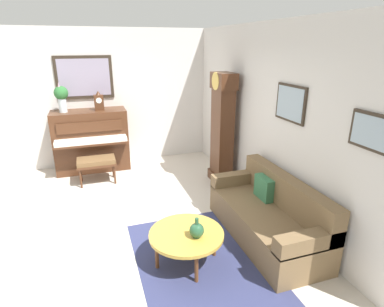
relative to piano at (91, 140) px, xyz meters
name	(u,v)px	position (x,y,z in m)	size (l,w,h in m)	color
ground_plane	(114,224)	(2.23, 0.19, -0.67)	(6.40, 6.00, 0.10)	beige
wall_left	(96,98)	(-0.37, 0.18, 0.79)	(0.13, 4.90, 2.80)	silver
wall_back	(264,117)	(2.25, 2.59, 0.78)	(5.30, 0.13, 2.80)	silver
area_rug	(201,261)	(3.49, 1.11, -0.62)	(2.10, 1.50, 0.01)	navy
piano	(91,140)	(0.00, 0.00, 0.00)	(0.87, 1.44, 1.24)	#4C2B19
piano_bench	(96,162)	(0.73, 0.04, -0.22)	(0.42, 0.70, 0.48)	#4C2B19
grandfather_clock	(222,132)	(1.39, 2.27, 0.34)	(0.52, 0.34, 2.03)	#4C2B19
couch	(269,216)	(3.28, 2.14, -0.31)	(1.90, 0.80, 0.84)	brown
coffee_table	(186,235)	(3.44, 0.94, -0.25)	(0.88, 0.88, 0.40)	gold
mantel_clock	(99,101)	(0.00, 0.22, 0.78)	(0.13, 0.18, 0.38)	#4C2B19
flower_vase	(61,96)	(0.00, -0.45, 0.93)	(0.26, 0.26, 0.58)	silver
green_jug	(197,230)	(3.55, 1.03, -0.13)	(0.17, 0.17, 0.24)	#234C33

